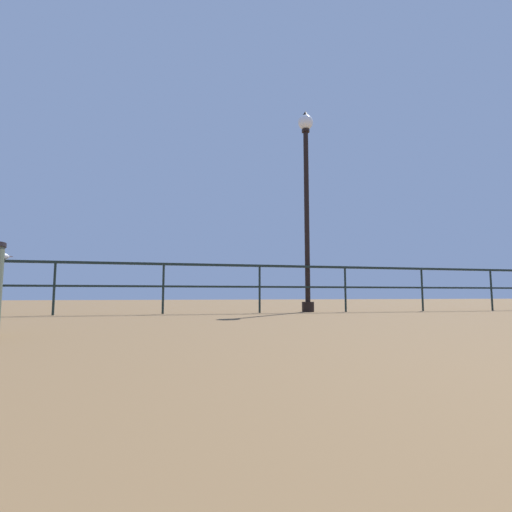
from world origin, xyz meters
TOP-DOWN VIEW (x-y plane):
  - pier_railing at (0.00, 8.97)m, footprint 25.54×0.05m
  - lamppost_center at (0.17, 9.18)m, footprint 0.35×0.35m
  - seagull_on_rail at (-5.80, 8.96)m, footprint 0.29×0.29m

SIDE VIEW (x-z plane):
  - pier_railing at x=0.00m, z-range 0.24..1.25m
  - seagull_on_rail at x=-5.80m, z-range 1.00..1.17m
  - lamppost_center at x=0.17m, z-range 0.46..5.08m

